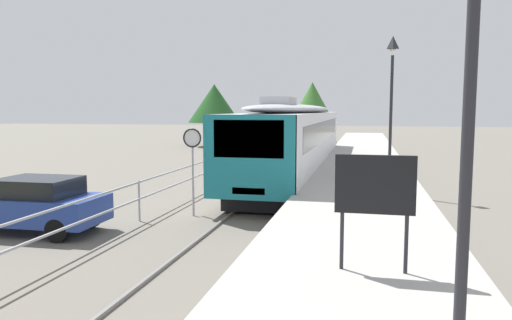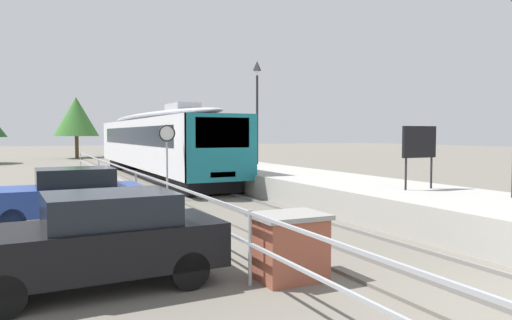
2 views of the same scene
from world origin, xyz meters
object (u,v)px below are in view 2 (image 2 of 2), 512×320
object	(u,v)px
platform_notice_board	(419,144)
speed_limit_sign	(167,144)
platform_lamp_mid_platform	(257,92)
parked_hatchback_black	(98,239)
brick_utility_cabinet	(289,246)
parked_hatchback_blue	(68,195)
commuter_train	(157,140)

from	to	relation	value
platform_notice_board	speed_limit_sign	distance (m)	8.71
platform_lamp_mid_platform	parked_hatchback_black	distance (m)	18.02
brick_utility_cabinet	parked_hatchback_black	size ratio (longest dim) A/B	0.30
platform_notice_board	brick_utility_cabinet	bearing A→B (deg)	-151.94
platform_lamp_mid_platform	parked_hatchback_blue	xyz separation A→B (m)	(-9.87, -8.42, -3.83)
platform_lamp_mid_platform	brick_utility_cabinet	bearing A→B (deg)	-113.90
platform_lamp_mid_platform	platform_notice_board	xyz separation A→B (m)	(-0.81, -12.29, -2.44)
brick_utility_cabinet	commuter_train	bearing A→B (deg)	82.51
speed_limit_sign	parked_hatchback_blue	xyz separation A→B (m)	(-3.59, -2.91, -1.33)
speed_limit_sign	platform_lamp_mid_platform	bearing A→B (deg)	41.25
platform_lamp_mid_platform	parked_hatchback_black	size ratio (longest dim) A/B	1.32
parked_hatchback_black	parked_hatchback_blue	world-z (taller)	same
speed_limit_sign	parked_hatchback_blue	distance (m)	4.81
commuter_train	parked_hatchback_blue	size ratio (longest dim) A/B	5.01
speed_limit_sign	brick_utility_cabinet	distance (m)	10.15
platform_lamp_mid_platform	parked_hatchback_black	bearing A→B (deg)	-124.09
commuter_train	parked_hatchback_black	bearing A→B (deg)	-106.69
platform_lamp_mid_platform	speed_limit_sign	xyz separation A→B (m)	(-6.28, -5.51, -2.50)
platform_notice_board	brick_utility_cabinet	distance (m)	7.06
commuter_train	platform_notice_board	xyz separation A→B (m)	(3.51, -16.20, 0.04)
speed_limit_sign	parked_hatchback_blue	size ratio (longest dim) A/B	0.70
platform_lamp_mid_platform	platform_notice_board	bearing A→B (deg)	-93.79
brick_utility_cabinet	parked_hatchback_blue	xyz separation A→B (m)	(-2.99, 7.10, 0.22)
commuter_train	parked_hatchback_blue	world-z (taller)	commuter_train
commuter_train	brick_utility_cabinet	size ratio (longest dim) A/B	16.66
platform_lamp_mid_platform	speed_limit_sign	size ratio (longest dim) A/B	1.91
parked_hatchback_black	parked_hatchback_blue	xyz separation A→B (m)	(0.00, 6.16, 0.00)
parked_hatchback_blue	brick_utility_cabinet	bearing A→B (deg)	-67.17
parked_hatchback_black	platform_lamp_mid_platform	bearing A→B (deg)	55.91
parked_hatchback_black	speed_limit_sign	bearing A→B (deg)	68.42
commuter_train	brick_utility_cabinet	xyz separation A→B (m)	(-2.55, -19.43, -1.58)
parked_hatchback_black	commuter_train	bearing A→B (deg)	73.31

